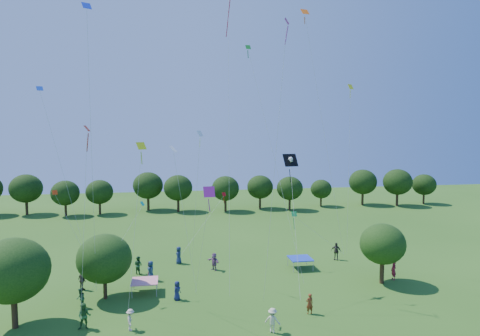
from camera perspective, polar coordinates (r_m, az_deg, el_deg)
name	(u,v)px	position (r m, az deg, el deg)	size (l,w,h in m)	color
near_tree_west	(13,270)	(34.36, -28.06, -11.96)	(5.00, 5.00, 6.39)	#422B19
near_tree_north	(104,258)	(37.42, -17.64, -11.43)	(4.44, 4.44, 5.38)	#422B19
near_tree_east	(383,244)	(41.14, 18.49, -9.59)	(4.06, 4.06, 5.47)	#422B19
treeline	(190,187)	(73.81, -6.71, -2.57)	(88.01, 8.77, 6.77)	#422B19
tent_red_stripe	(145,281)	(38.47, -12.58, -14.51)	(2.20, 2.20, 1.10)	#F21C49
tent_blue	(300,258)	(44.16, 8.04, -11.85)	(2.20, 2.20, 1.10)	#1C38BB
crowd_person_0	(151,271)	(41.35, -11.82, -13.27)	(0.91, 0.49, 1.84)	navy
crowd_person_1	(150,271)	(41.66, -11.93, -13.27)	(0.61, 0.39, 1.64)	maroon
crowd_person_2	(84,316)	(33.29, -20.04, -18.09)	(0.91, 0.49, 1.85)	#2B6029
crowd_person_3	(273,320)	(31.13, 4.36, -19.60)	(1.12, 0.50, 1.72)	beige
crowd_person_4	(336,251)	(47.68, 12.68, -10.77)	(1.11, 0.50, 1.89)	#3A312E
crowd_person_5	(98,253)	(48.64, -18.44, -10.68)	(1.62, 0.58, 1.74)	#965793
crowd_person_6	(179,255)	(45.75, -8.18, -11.43)	(0.89, 0.48, 1.80)	#1A284D
crowd_person_7	(310,304)	(34.23, 9.26, -17.43)	(0.59, 0.38, 1.57)	maroon
crowd_person_8	(81,298)	(36.95, -20.49, -15.96)	(0.77, 0.42, 1.57)	#214E2F
crowd_person_9	(130,320)	(32.28, -14.41, -19.02)	(0.99, 0.44, 1.51)	beige
crowd_person_10	(82,280)	(40.70, -20.32, -13.86)	(1.01, 0.46, 1.72)	#382F2D
crowd_person_11	(214,262)	(43.42, -3.48, -12.34)	(1.62, 0.58, 1.73)	#844D80
crowd_person_12	(177,291)	(36.65, -8.39, -15.87)	(0.78, 0.42, 1.57)	navy
crowd_person_13	(394,270)	(43.23, 19.80, -12.69)	(0.66, 0.42, 1.76)	maroon
crowd_person_14	(138,265)	(43.38, -13.42, -12.48)	(0.86, 0.46, 1.74)	#214D2A
pirate_kite	(291,162)	(36.99, 6.78, 0.83)	(1.56, 6.49, 10.50)	black
red_high_kite	(228,43)	(36.43, -1.56, 16.29)	(1.02, 5.68, 24.20)	red
small_kite_0	(217,205)	(47.62, -3.10, -4.97)	(5.22, 4.85, 5.54)	red
small_kite_1	(314,67)	(41.12, 9.79, 13.09)	(5.60, 2.59, 23.45)	#E75C0C
small_kite_2	(139,170)	(30.81, -13.26, -0.29)	(1.45, 1.30, 11.71)	#A8C511
small_kite_3	(264,114)	(36.64, 3.18, 7.17)	(4.16, 4.45, 19.88)	#167B21
small_kite_4	(89,79)	(33.19, -19.48, 11.09)	(0.73, 2.16, 21.47)	blue
small_kite_5	(280,102)	(29.62, 5.38, 8.70)	(1.26, 2.07, 19.93)	#A21B8B
small_kite_6	(199,158)	(38.21, -5.56, 1.34)	(0.84, 4.58, 12.51)	white
small_kite_7	(132,221)	(36.64, -14.17, -6.91)	(4.08, 2.31, 6.61)	#0BA689
small_kite_8	(86,168)	(30.10, -19.85, -0.02)	(0.85, 0.99, 12.86)	red
small_kite_9	(63,209)	(41.33, -22.53, -5.08)	(3.77, 1.92, 7.21)	#F63B0C
small_kite_10	(350,124)	(43.68, 14.42, 5.75)	(0.64, 0.51, 17.04)	#FFEF16
small_kite_11	(300,220)	(43.35, 8.00, -6.94)	(5.52, 0.50, 4.48)	green
small_kite_12	(53,138)	(39.46, -23.63, 3.74)	(4.10, 0.79, 16.22)	#1340BE
small_kite_13	(207,206)	(28.13, -4.37, -5.06)	(1.02, 5.31, 8.95)	#A41B8D
small_kite_14	(177,174)	(32.10, -8.35, -0.76)	(1.95, 0.72, 11.38)	white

